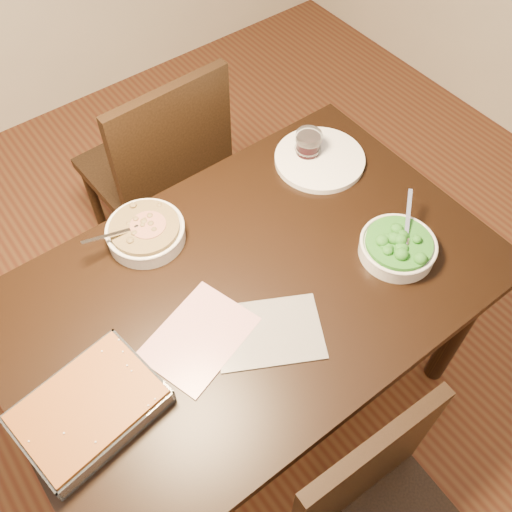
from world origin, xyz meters
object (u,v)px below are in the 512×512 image
broccoli_bowl (398,247)px  wine_tumbler (308,144)px  stew_bowl (146,232)px  baking_dish (89,408)px  chair_far (162,168)px  dinner_plate (320,159)px  table (250,302)px

broccoli_bowl → wine_tumbler: wine_tumbler is taller
stew_bowl → wine_tumbler: wine_tumbler is taller
stew_bowl → baking_dish: stew_bowl is taller
stew_bowl → chair_far: (0.27, 0.42, -0.23)m
baking_dish → dinner_plate: bearing=9.6°
table → broccoli_bowl: 0.46m
table → baking_dish: 0.55m
stew_bowl → table: bearing=-64.8°
table → dinner_plate: 0.55m
table → broccoli_bowl: size_ratio=6.27×
wine_tumbler → table: bearing=-147.2°
table → stew_bowl: (-0.15, 0.31, 0.13)m
baking_dish → wine_tumbler: size_ratio=3.79×
stew_bowl → baking_dish: (-0.38, -0.38, -0.00)m
table → wine_tumbler: size_ratio=14.63×
baking_dish → wine_tumbler: wine_tumbler is taller
baking_dish → dinner_plate: size_ratio=1.22×
table → baking_dish: size_ratio=3.86×
wine_tumbler → stew_bowl: bearing=178.0°
stew_bowl → dinner_plate: size_ratio=0.87×
stew_bowl → chair_far: bearing=56.7°
table → chair_far: chair_far is taller
table → stew_bowl: size_ratio=5.40×
baking_dish → dinner_plate: baking_dish is taller
table → wine_tumbler: (0.46, 0.29, 0.15)m
broccoli_bowl → dinner_plate: bearing=80.7°
table → stew_bowl: 0.37m
stew_bowl → dinner_plate: bearing=-5.9°
wine_tumbler → dinner_plate: wine_tumbler is taller
broccoli_bowl → baking_dish: broccoli_bowl is taller
dinner_plate → broccoli_bowl: bearing=-99.3°
baking_dish → chair_far: 1.06m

